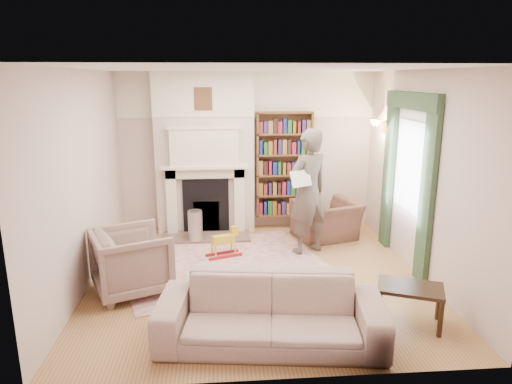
{
  "coord_description": "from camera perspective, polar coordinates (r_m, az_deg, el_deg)",
  "views": [
    {
      "loc": [
        -0.49,
        -5.86,
        2.69
      ],
      "look_at": [
        0.0,
        0.25,
        1.15
      ],
      "focal_mm": 32.0,
      "sensor_mm": 36.0,
      "label": 1
    }
  ],
  "objects": [
    {
      "name": "floor",
      "position": [
        6.47,
        0.18,
        -10.47
      ],
      "size": [
        4.5,
        4.5,
        0.0
      ],
      "primitive_type": "plane",
      "color": "olive",
      "rests_on": "ground"
    },
    {
      "name": "ceiling",
      "position": [
        5.89,
        0.2,
        15.17
      ],
      "size": [
        4.5,
        4.5,
        0.0
      ],
      "primitive_type": "plane",
      "rotation": [
        3.14,
        0.0,
        0.0
      ],
      "color": "white",
      "rests_on": "wall_back"
    },
    {
      "name": "wall_back",
      "position": [
        8.23,
        -1.11,
        5.07
      ],
      "size": [
        4.5,
        0.0,
        4.5
      ],
      "primitive_type": "plane",
      "rotation": [
        1.57,
        0.0,
        0.0
      ],
      "color": "beige",
      "rests_on": "floor"
    },
    {
      "name": "wall_front",
      "position": [
        3.87,
        2.96,
        -5.4
      ],
      "size": [
        4.5,
        0.0,
        4.5
      ],
      "primitive_type": "plane",
      "rotation": [
        -1.57,
        0.0,
        0.0
      ],
      "color": "beige",
      "rests_on": "floor"
    },
    {
      "name": "wall_left",
      "position": [
        6.26,
        -20.82,
        1.27
      ],
      "size": [
        0.0,
        4.5,
        4.5
      ],
      "primitive_type": "plane",
      "rotation": [
        1.57,
        0.0,
        1.57
      ],
      "color": "beige",
      "rests_on": "floor"
    },
    {
      "name": "wall_right",
      "position": [
        6.6,
        20.07,
        1.96
      ],
      "size": [
        0.0,
        4.5,
        4.5
      ],
      "primitive_type": "plane",
      "rotation": [
        1.57,
        0.0,
        -1.57
      ],
      "color": "beige",
      "rests_on": "floor"
    },
    {
      "name": "fireplace",
      "position": [
        8.02,
        -6.4,
        4.66
      ],
      "size": [
        1.7,
        0.58,
        2.8
      ],
      "color": "beige",
      "rests_on": "floor"
    },
    {
      "name": "bookcase",
      "position": [
        8.21,
        3.49,
        3.43
      ],
      "size": [
        1.0,
        0.24,
        1.85
      ],
      "primitive_type": "cube",
      "color": "brown",
      "rests_on": "floor"
    },
    {
      "name": "window",
      "position": [
        6.94,
        18.64,
        3.06
      ],
      "size": [
        0.02,
        0.9,
        1.3
      ],
      "primitive_type": "cube",
      "color": "silver",
      "rests_on": "wall_right"
    },
    {
      "name": "curtain_left",
      "position": [
        6.36,
        20.61,
        -0.38
      ],
      "size": [
        0.07,
        0.32,
        2.4
      ],
      "primitive_type": "cube",
      "color": "#2B432D",
      "rests_on": "floor"
    },
    {
      "name": "curtain_right",
      "position": [
        7.61,
        16.23,
        2.24
      ],
      "size": [
        0.07,
        0.32,
        2.4
      ],
      "primitive_type": "cube",
      "color": "#2B432D",
      "rests_on": "floor"
    },
    {
      "name": "pelmet",
      "position": [
        6.82,
        18.91,
        10.75
      ],
      "size": [
        0.09,
        1.7,
        0.24
      ],
      "primitive_type": "cube",
      "color": "#2B432D",
      "rests_on": "wall_right"
    },
    {
      "name": "wall_sconce",
      "position": [
        7.82,
        14.38,
        7.86
      ],
      "size": [
        0.2,
        0.24,
        0.24
      ],
      "primitive_type": null,
      "color": "gold",
      "rests_on": "wall_right"
    },
    {
      "name": "rug",
      "position": [
        6.84,
        -3.97,
        -9.06
      ],
      "size": [
        3.37,
        2.93,
        0.01
      ],
      "primitive_type": "cube",
      "rotation": [
        0.0,
        0.0,
        0.3
      ],
      "color": "beige",
      "rests_on": "floor"
    },
    {
      "name": "armchair_reading",
      "position": [
        7.9,
        8.76,
        -3.49
      ],
      "size": [
        1.22,
        1.13,
        0.65
      ],
      "primitive_type": "imported",
      "rotation": [
        0.0,
        0.0,
        3.44
      ],
      "color": "#462C25",
      "rests_on": "floor"
    },
    {
      "name": "armchair_left",
      "position": [
        6.09,
        -15.27,
        -8.35
      ],
      "size": [
        1.19,
        1.18,
        0.83
      ],
      "primitive_type": "imported",
      "rotation": [
        0.0,
        0.0,
        1.98
      ],
      "color": "gray",
      "rests_on": "floor"
    },
    {
      "name": "sofa",
      "position": [
        4.87,
        1.84,
        -14.76
      ],
      "size": [
        2.42,
        1.19,
        0.68
      ],
      "primitive_type": "imported",
      "rotation": [
        0.0,
        0.0,
        -0.12
      ],
      "color": "#C1B19F",
      "rests_on": "floor"
    },
    {
      "name": "man_reading",
      "position": [
        7.06,
        6.5,
        -0.01
      ],
      "size": [
        0.85,
        0.76,
        1.96
      ],
      "primitive_type": "imported",
      "rotation": [
        0.0,
        0.0,
        3.65
      ],
      "color": "#524842",
      "rests_on": "floor"
    },
    {
      "name": "newspaper",
      "position": [
        6.78,
        5.64,
        1.69
      ],
      "size": [
        0.36,
        0.26,
        0.24
      ],
      "primitive_type": "cube",
      "rotation": [
        -0.35,
        0.0,
        0.51
      ],
      "color": "white",
      "rests_on": "man_reading"
    },
    {
      "name": "coffee_table",
      "position": [
        5.52,
        18.58,
        -13.22
      ],
      "size": [
        0.82,
        0.69,
        0.45
      ],
      "primitive_type": null,
      "rotation": [
        0.0,
        0.0,
        -0.4
      ],
      "color": "black",
      "rests_on": "floor"
    },
    {
      "name": "paraffin_heater",
      "position": [
        7.71,
        -7.59,
        -4.3
      ],
      "size": [
        0.3,
        0.3,
        0.55
      ],
      "primitive_type": "cylinder",
      "rotation": [
        0.0,
        0.0,
        0.31
      ],
      "color": "#AFB1B7",
      "rests_on": "floor"
    },
    {
      "name": "rocking_horse",
      "position": [
        7.05,
        -4.07,
        -6.31
      ],
      "size": [
        0.58,
        0.38,
        0.47
      ],
      "primitive_type": null,
      "rotation": [
        0.0,
        0.0,
        0.34
      ],
      "color": "gold",
      "rests_on": "rug"
    },
    {
      "name": "board_game",
      "position": [
        6.34,
        -7.19,
        -10.86
      ],
      "size": [
        0.38,
        0.38,
        0.03
      ],
      "primitive_type": "cube",
      "rotation": [
        0.0,
        0.0,
        0.03
      ],
      "color": "#DCCD4D",
      "rests_on": "rug"
    },
    {
      "name": "game_box_lid",
      "position": [
        6.49,
        -4.77,
        -10.1
      ],
      "size": [
        0.38,
        0.32,
        0.05
      ],
      "primitive_type": "cube",
      "rotation": [
        0.0,
        0.0,
        0.43
      ],
      "color": "#B63414",
      "rests_on": "rug"
    },
    {
      "name": "comic_annuals",
      "position": [
        6.08,
        2.31,
        -11.97
      ],
      "size": [
        0.83,
        0.66,
        0.02
      ],
      "color": "red",
      "rests_on": "rug"
    }
  ]
}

